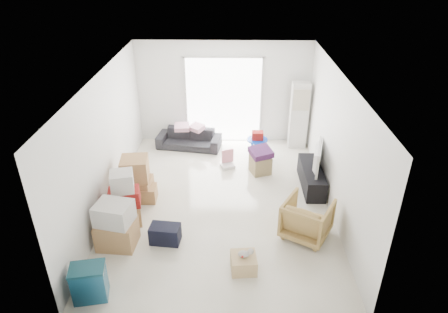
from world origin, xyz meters
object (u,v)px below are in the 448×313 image
(kids_table, at_px, (257,138))
(television, at_px, (313,165))
(sofa, at_px, (189,136))
(ottoman, at_px, (260,164))
(storage_bins, at_px, (89,282))
(ac_tower, at_px, (299,115))
(wood_crate, at_px, (244,263))
(armchair, at_px, (307,217))
(tv_console, at_px, (311,177))

(kids_table, bearing_deg, television, -52.41)
(television, height_order, sofa, sofa)
(ottoman, bearing_deg, storage_bins, -126.17)
(sofa, bearing_deg, storage_bins, -92.11)
(ac_tower, xyz_separation_m, wood_crate, (-1.51, -4.62, -0.74))
(armchair, xyz_separation_m, ottoman, (-0.71, 2.28, -0.20))
(storage_bins, bearing_deg, ac_tower, 53.77)
(storage_bins, height_order, kids_table, kids_table)
(storage_bins, distance_m, wood_crate, 2.43)
(ac_tower, xyz_separation_m, storage_bins, (-3.85, -5.26, -0.58))
(ac_tower, distance_m, kids_table, 1.28)
(armchair, xyz_separation_m, storage_bins, (-3.51, -1.55, -0.11))
(storage_bins, xyz_separation_m, ottoman, (2.80, 3.83, -0.09))
(armchair, height_order, storage_bins, armchair)
(ottoman, xyz_separation_m, wood_crate, (-0.46, -3.19, -0.08))
(sofa, height_order, wood_crate, sofa)
(storage_bins, height_order, ottoman, storage_bins)
(tv_console, relative_size, storage_bins, 2.35)
(ac_tower, distance_m, storage_bins, 6.54)
(wood_crate, bearing_deg, armchair, 37.88)
(tv_console, xyz_separation_m, armchair, (-0.39, -1.70, 0.18))
(tv_console, bearing_deg, storage_bins, -140.22)
(sofa, height_order, ottoman, sofa)
(tv_console, xyz_separation_m, sofa, (-2.90, 1.86, 0.09))
(ottoman, xyz_separation_m, kids_table, (-0.03, 0.88, 0.25))
(armchair, distance_m, storage_bins, 3.84)
(tv_console, bearing_deg, ottoman, 151.91)
(ac_tower, distance_m, tv_console, 2.11)
(television, distance_m, kids_table, 1.85)
(tv_console, relative_size, armchair, 1.71)
(ottoman, height_order, kids_table, kids_table)
(storage_bins, distance_m, kids_table, 5.47)
(ac_tower, bearing_deg, armchair, -95.17)
(storage_bins, bearing_deg, kids_table, 59.55)
(tv_console, xyz_separation_m, kids_table, (-1.13, 1.47, 0.23))
(ottoman, bearing_deg, armchair, -72.67)
(sofa, relative_size, kids_table, 2.56)
(television, bearing_deg, ottoman, 75.29)
(television, bearing_deg, sofa, 70.75)
(tv_console, height_order, television, television)
(sofa, bearing_deg, armchair, -45.75)
(ac_tower, distance_m, sofa, 2.91)
(ac_tower, height_order, armchair, ac_tower)
(sofa, distance_m, ottoman, 2.21)
(sofa, bearing_deg, kids_table, -3.49)
(television, bearing_deg, wood_crate, 162.54)
(storage_bins, relative_size, wood_crate, 1.43)
(sofa, distance_m, storage_bins, 5.20)
(tv_console, distance_m, wood_crate, 3.04)
(kids_table, distance_m, wood_crate, 4.11)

